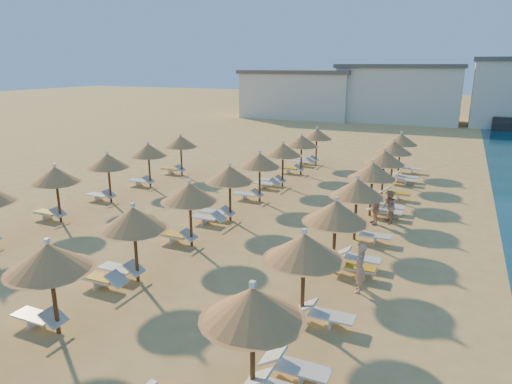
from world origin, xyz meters
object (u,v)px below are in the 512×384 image
at_px(beachgoer_a, 360,268).
at_px(beachgoer_b, 389,207).
at_px(parasol_row_west, 211,184).
at_px(beachgoer_c, 375,208).
at_px(parasol_row_east, 347,200).

height_order(beachgoer_a, beachgoer_b, beachgoer_a).
relative_size(parasol_row_west, beachgoer_a, 20.24).
height_order(beachgoer_b, beachgoer_c, beachgoer_b).
bearing_deg(parasol_row_west, beachgoer_b, 32.71).
distance_m(parasol_row_west, beachgoer_b, 8.45).
bearing_deg(parasol_row_east, beachgoer_c, 84.10).
relative_size(parasol_row_west, beachgoer_c, 22.15).
xyz_separation_m(parasol_row_east, beachgoer_b, (1.00, 4.50, -1.47)).
xyz_separation_m(beachgoer_a, beachgoer_c, (-0.74, 6.96, -0.07)).
height_order(beachgoer_a, beachgoer_c, beachgoer_a).
bearing_deg(parasol_row_west, parasol_row_east, 0.00).
relative_size(parasol_row_east, beachgoer_c, 22.15).
xyz_separation_m(beachgoer_b, beachgoer_c, (-0.57, -0.39, -0.02)).
distance_m(beachgoer_a, beachgoer_c, 7.00).
bearing_deg(beachgoer_b, beachgoer_c, -76.94).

